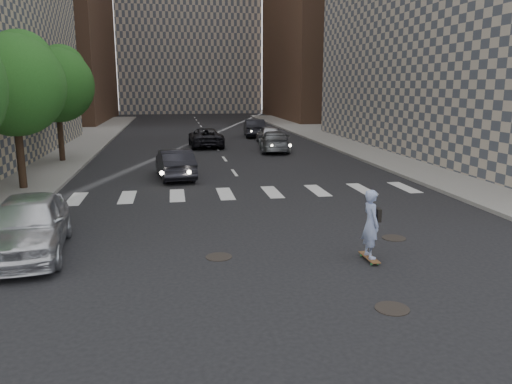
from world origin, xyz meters
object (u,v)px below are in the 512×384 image
at_px(tree_b, 15,80).
at_px(silver_sedan, 28,225).
at_px(traffic_car_a, 175,164).
at_px(traffic_car_d, 269,134).
at_px(traffic_car_b, 274,141).
at_px(skateboarder, 371,224).
at_px(tree_c, 58,82).
at_px(traffic_car_e, 254,128).
at_px(traffic_car_c, 206,137).

bearing_deg(tree_b, silver_sedan, -74.45).
bearing_deg(tree_b, traffic_car_a, 16.18).
bearing_deg(traffic_car_d, traffic_car_b, 86.37).
bearing_deg(skateboarder, tree_b, 134.98).
height_order(tree_b, traffic_car_d, tree_b).
relative_size(tree_b, tree_c, 1.00).
xyz_separation_m(tree_c, silver_sedan, (2.45, -16.82, -3.84)).
bearing_deg(traffic_car_d, silver_sedan, 67.83).
distance_m(silver_sedan, traffic_car_a, 11.40).
distance_m(tree_b, traffic_car_b, 17.54).
relative_size(tree_c, traffic_car_b, 1.36).
bearing_deg(silver_sedan, traffic_car_e, 63.76).
xyz_separation_m(silver_sedan, traffic_car_e, (10.98, 29.68, -0.04)).
height_order(traffic_car_a, traffic_car_c, traffic_car_a).
height_order(tree_b, skateboarder, tree_b).
xyz_separation_m(traffic_car_d, traffic_car_e, (-0.25, 5.61, 0.05)).
bearing_deg(traffic_car_a, traffic_car_c, -107.54).
height_order(tree_b, traffic_car_e, tree_b).
height_order(traffic_car_a, traffic_car_b, traffic_car_a).
height_order(silver_sedan, traffic_car_e, silver_sedan).
height_order(tree_b, silver_sedan, tree_b).
bearing_deg(traffic_car_a, tree_c, -50.64).
xyz_separation_m(tree_b, traffic_car_d, (13.69, 15.25, -3.92)).
bearing_deg(traffic_car_a, skateboarder, 104.05).
height_order(tree_b, traffic_car_b, tree_b).
distance_m(tree_c, traffic_car_e, 19.00).
bearing_deg(traffic_car_d, tree_c, 30.76).
height_order(traffic_car_a, traffic_car_d, traffic_car_d).
bearing_deg(traffic_car_d, skateboarder, 87.61).
relative_size(tree_b, silver_sedan, 1.39).
bearing_deg(traffic_car_b, traffic_car_a, 60.50).
bearing_deg(traffic_car_e, traffic_car_a, 74.53).
xyz_separation_m(silver_sedan, traffic_car_a, (3.97, 10.68, -0.09)).
height_order(skateboarder, traffic_car_a, skateboarder).
bearing_deg(traffic_car_e, traffic_car_c, 59.47).
xyz_separation_m(traffic_car_b, traffic_car_c, (-4.46, 3.36, -0.01)).
relative_size(tree_c, silver_sedan, 1.39).
height_order(traffic_car_b, traffic_car_c, traffic_car_b).
xyz_separation_m(traffic_car_a, traffic_car_b, (6.77, 9.00, -0.01)).
xyz_separation_m(traffic_car_a, traffic_car_e, (7.02, 19.00, 0.05)).
distance_m(tree_b, silver_sedan, 9.93).
relative_size(tree_b, traffic_car_d, 1.55).
bearing_deg(traffic_car_a, silver_sedan, 62.68).
distance_m(traffic_car_b, traffic_car_d, 4.41).
height_order(tree_c, traffic_car_b, tree_c).
relative_size(traffic_car_b, traffic_car_e, 1.04).
relative_size(tree_c, traffic_car_a, 1.52).
bearing_deg(traffic_car_c, traffic_car_d, -169.76).
bearing_deg(silver_sedan, traffic_car_d, 59.04).
distance_m(tree_b, traffic_car_d, 20.87).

